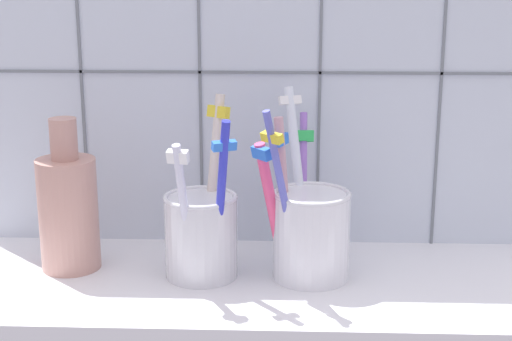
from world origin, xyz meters
TOP-DOWN VIEW (x-y plane):
  - counter_slab at (0.00, 0.00)cm, footprint 64.00×22.00cm
  - tile_wall_back at (0.00, 12.00)cm, footprint 64.00×2.20cm
  - toothbrush_cup_left at (-5.37, 0.80)cm, footprint 7.57×9.95cm
  - toothbrush_cup_right at (5.15, 1.00)cm, footprint 9.76×13.32cm
  - ceramic_vase at (-19.05, 2.45)cm, footprint 5.98×5.98cm

SIDE VIEW (x-z plane):
  - counter_slab at x=0.00cm, z-range 0.00..2.00cm
  - toothbrush_cup_left at x=-5.37cm, z-range -2.16..15.65cm
  - toothbrush_cup_right at x=5.15cm, z-range -2.00..16.20cm
  - ceramic_vase at x=-19.05cm, z-range 0.47..16.08cm
  - tile_wall_back at x=0.00cm, z-range 0.00..45.00cm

